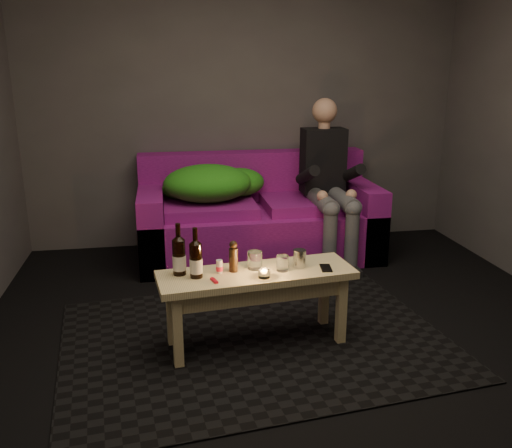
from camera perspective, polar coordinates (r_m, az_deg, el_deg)
The scene contains 17 objects.
floor at distance 3.31m, azimuth 5.11°, elevation -13.64°, with size 4.50×4.50×0.00m, color black.
room at distance 3.32m, azimuth 3.69°, elevation 16.22°, with size 4.50×4.50×4.50m.
rug at distance 3.46m, azimuth -0.09°, elevation -12.01°, with size 2.33×1.70×0.01m, color black.
sofa at distance 4.84m, azimuth 0.17°, elevation 0.45°, with size 2.07×0.93×0.89m.
green_blanket at distance 4.69m, azimuth -4.60°, elevation 4.27°, with size 0.91×0.62×0.31m.
person at distance 4.72m, azimuth 7.60°, elevation 4.82°, with size 0.37×0.86×1.38m.
coffee_table at distance 3.25m, azimuth 0.06°, elevation -6.41°, with size 1.20×0.50×0.48m.
beer_bottle_a at distance 3.16m, azimuth -8.10°, elevation -3.34°, with size 0.08×0.08×0.31m.
beer_bottle_b at distance 3.11m, azimuth -6.35°, elevation -3.71°, with size 0.08×0.08×0.30m.
salt_shaker at distance 3.19m, azimuth -3.88°, elevation -4.49°, with size 0.04×0.04×0.08m, color silver.
pepper_mill at distance 3.20m, azimuth -2.39°, elevation -3.80°, with size 0.05×0.05×0.14m, color black.
tumbler_back at distance 3.25m, azimuth -0.12°, elevation -3.82°, with size 0.09×0.09×0.11m, color white.
tealight at distance 3.12m, azimuth 0.86°, elevation -5.21°, with size 0.07×0.07×0.05m.
tumbler_front at distance 3.22m, azimuth 2.81°, elevation -4.14°, with size 0.07×0.07×0.09m, color white.
steel_cup at distance 3.28m, azimuth 4.59°, elevation -3.63°, with size 0.08×0.08×0.11m, color #A9ACB0.
smartphone at distance 3.29m, azimuth 7.37°, elevation -4.62°, with size 0.06×0.13×0.01m, color black.
red_lighter at distance 3.08m, azimuth -4.43°, elevation -5.95°, with size 0.02×0.08×0.01m, color #BA0B1E.
Camera 1 is at (-0.77, -2.76, 1.65)m, focal length 38.00 mm.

